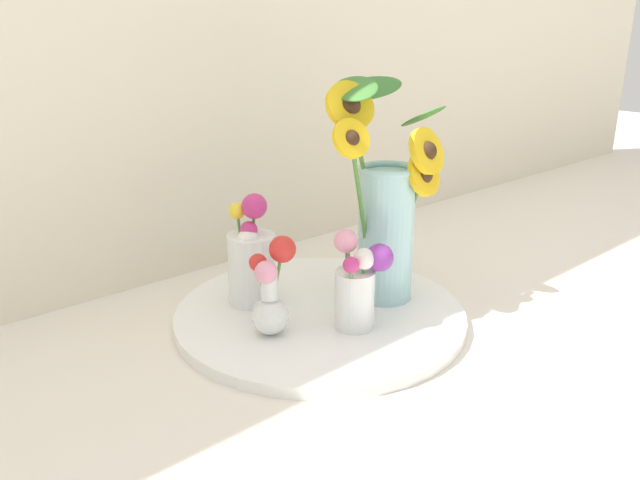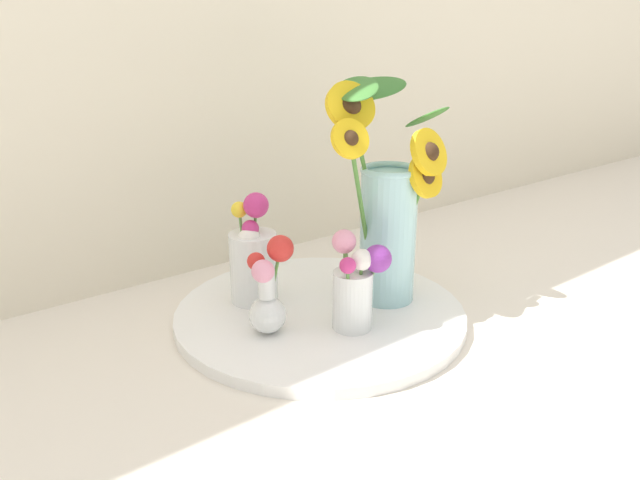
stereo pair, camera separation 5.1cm
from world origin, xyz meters
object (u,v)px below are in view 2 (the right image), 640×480
Objects in this scene: vase_small_back at (253,259)px; vase_bulb_right at (269,291)px; serving_tray at (320,314)px; mason_jar_sunflowers at (387,210)px; vase_small_center at (355,283)px.

vase_bulb_right is at bearing -110.89° from vase_small_back.
vase_bulb_right is 0.12m from vase_small_back.
vase_bulb_right reaches higher than serving_tray.
vase_small_center is at bearing -155.35° from mason_jar_sunflowers.
vase_small_back is at bearing 69.11° from vase_bulb_right.
vase_small_back is (0.04, 0.11, 0.01)m from vase_bulb_right.
vase_small_back reaches higher than serving_tray.
vase_bulb_right is 0.80× the size of vase_small_back.
vase_small_back is (-0.18, 0.13, -0.08)m from mason_jar_sunflowers.
vase_small_center is at bearing -33.44° from vase_bulb_right.
vase_small_center is 0.83× the size of vase_small_back.
mason_jar_sunflowers is 0.24m from vase_small_back.
mason_jar_sunflowers is at bearing 24.65° from vase_small_center.
mason_jar_sunflowers is 0.15m from vase_small_center.
vase_small_back is (-0.07, 0.10, 0.09)m from serving_tray.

